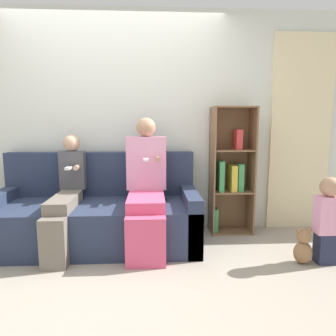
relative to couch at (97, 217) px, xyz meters
The scene contains 9 objects.
ground_plane 0.64m from the couch, 74.21° to the right, with size 14.00×14.00×0.00m, color #9E9384.
back_wall 1.10m from the couch, 71.90° to the left, with size 10.00×0.06×2.55m.
curtain_panel 2.54m from the couch, 10.20° to the left, with size 0.73×0.04×2.31m.
couch is the anchor object (origin of this frame).
adult_seated 0.65m from the couch, ahead, with size 0.42×0.86×1.33m.
child_seated 0.42m from the couch, 155.45° to the right, with size 0.26×0.88×1.15m.
toddler_standing 2.24m from the couch, 14.74° to the right, with size 0.22×0.18×0.80m.
bookshelf 1.58m from the couch, 11.79° to the left, with size 0.48×0.31×1.46m.
teddy_bear 2.03m from the couch, 16.33° to the right, with size 0.17×0.14×0.34m.
Camera 1 is at (0.43, -2.54, 1.26)m, focal length 32.00 mm.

